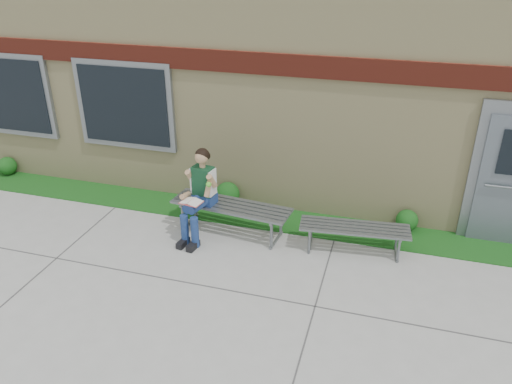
% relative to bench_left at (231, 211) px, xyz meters
% --- Properties ---
extents(ground, '(80.00, 80.00, 0.00)m').
position_rel_bench_left_xyz_m(ground, '(0.68, -2.00, -0.40)').
color(ground, '#9E9E99').
rests_on(ground, ground).
extents(grass_strip, '(16.00, 0.80, 0.02)m').
position_rel_bench_left_xyz_m(grass_strip, '(0.68, 0.60, -0.39)').
color(grass_strip, '#134A15').
rests_on(grass_strip, ground).
extents(school_building, '(16.20, 6.22, 4.20)m').
position_rel_bench_left_xyz_m(school_building, '(0.68, 3.99, 1.71)').
color(school_building, beige).
rests_on(school_building, ground).
extents(bench_left, '(2.02, 0.75, 0.51)m').
position_rel_bench_left_xyz_m(bench_left, '(0.00, 0.00, 0.00)').
color(bench_left, slate).
rests_on(bench_left, ground).
extents(bench_right, '(1.71, 0.63, 0.43)m').
position_rel_bench_left_xyz_m(bench_right, '(2.00, 0.00, -0.06)').
color(bench_right, slate).
rests_on(bench_right, ground).
extents(girl, '(0.52, 0.90, 1.47)m').
position_rel_bench_left_xyz_m(girl, '(-0.45, -0.22, 0.38)').
color(girl, navy).
rests_on(girl, ground).
extents(shrub_west, '(0.37, 0.37, 0.37)m').
position_rel_bench_left_xyz_m(shrub_west, '(-5.17, 0.85, -0.19)').
color(shrub_west, '#134A15').
rests_on(shrub_west, grass_strip).
extents(shrub_mid, '(0.44, 0.44, 0.44)m').
position_rel_bench_left_xyz_m(shrub_mid, '(-0.37, 0.85, -0.15)').
color(shrub_mid, '#134A15').
rests_on(shrub_mid, grass_strip).
extents(shrub_east, '(0.36, 0.36, 0.36)m').
position_rel_bench_left_xyz_m(shrub_east, '(2.78, 0.85, -0.19)').
color(shrub_east, '#134A15').
rests_on(shrub_east, grass_strip).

